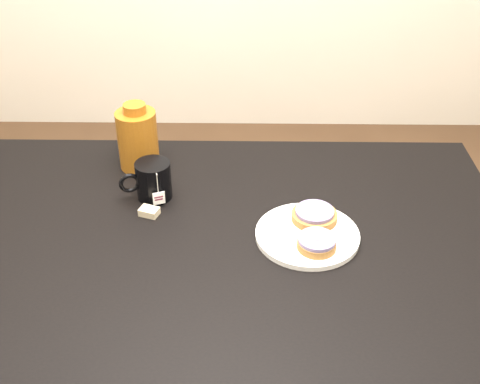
{
  "coord_description": "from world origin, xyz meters",
  "views": [
    {
      "loc": [
        0.08,
        -1.09,
        1.61
      ],
      "look_at": [
        0.06,
        0.1,
        0.81
      ],
      "focal_mm": 45.0,
      "sensor_mm": 36.0,
      "label": 1
    }
  ],
  "objects_px": {
    "teabag_pouch": "(149,212)",
    "plate": "(307,234)",
    "bagel_package": "(138,139)",
    "bagel_front": "(317,243)",
    "mug": "(153,180)",
    "table": "(214,264)",
    "bagel_back": "(314,215)"
  },
  "relations": [
    {
      "from": "bagel_back",
      "to": "bagel_front",
      "type": "height_order",
      "value": "same"
    },
    {
      "from": "table",
      "to": "bagel_front",
      "type": "relative_size",
      "value": 12.37
    },
    {
      "from": "teabag_pouch",
      "to": "plate",
      "type": "bearing_deg",
      "value": -12.39
    },
    {
      "from": "table",
      "to": "bagel_front",
      "type": "xyz_separation_m",
      "value": [
        0.23,
        -0.05,
        0.11
      ]
    },
    {
      "from": "bagel_front",
      "to": "mug",
      "type": "xyz_separation_m",
      "value": [
        -0.39,
        0.21,
        0.02
      ]
    },
    {
      "from": "plate",
      "to": "table",
      "type": "bearing_deg",
      "value": -179.8
    },
    {
      "from": "plate",
      "to": "teabag_pouch",
      "type": "distance_m",
      "value": 0.38
    },
    {
      "from": "bagel_front",
      "to": "teabag_pouch",
      "type": "xyz_separation_m",
      "value": [
        -0.39,
        0.13,
        -0.02
      ]
    },
    {
      "from": "bagel_front",
      "to": "bagel_package",
      "type": "xyz_separation_m",
      "value": [
        -0.45,
        0.36,
        0.06
      ]
    },
    {
      "from": "bagel_front",
      "to": "teabag_pouch",
      "type": "height_order",
      "value": "bagel_front"
    },
    {
      "from": "bagel_package",
      "to": "bagel_back",
      "type": "bearing_deg",
      "value": -29.68
    },
    {
      "from": "bagel_front",
      "to": "bagel_package",
      "type": "distance_m",
      "value": 0.58
    },
    {
      "from": "plate",
      "to": "teabag_pouch",
      "type": "height_order",
      "value": "teabag_pouch"
    },
    {
      "from": "plate",
      "to": "bagel_package",
      "type": "relative_size",
      "value": 1.29
    },
    {
      "from": "plate",
      "to": "mug",
      "type": "bearing_deg",
      "value": 156.87
    },
    {
      "from": "bagel_front",
      "to": "bagel_package",
      "type": "relative_size",
      "value": 0.61
    },
    {
      "from": "table",
      "to": "teabag_pouch",
      "type": "height_order",
      "value": "teabag_pouch"
    },
    {
      "from": "bagel_package",
      "to": "table",
      "type": "bearing_deg",
      "value": -55.11
    },
    {
      "from": "bagel_back",
      "to": "bagel_front",
      "type": "relative_size",
      "value": 1.16
    },
    {
      "from": "table",
      "to": "bagel_package",
      "type": "height_order",
      "value": "bagel_package"
    },
    {
      "from": "table",
      "to": "bagel_package",
      "type": "bearing_deg",
      "value": 124.89
    },
    {
      "from": "mug",
      "to": "bagel_package",
      "type": "height_order",
      "value": "bagel_package"
    },
    {
      "from": "plate",
      "to": "bagel_package",
      "type": "bearing_deg",
      "value": 144.39
    },
    {
      "from": "bagel_front",
      "to": "mug",
      "type": "bearing_deg",
      "value": 151.39
    },
    {
      "from": "bagel_front",
      "to": "plate",
      "type": "bearing_deg",
      "value": 106.31
    },
    {
      "from": "teabag_pouch",
      "to": "bagel_front",
      "type": "bearing_deg",
      "value": -19.07
    },
    {
      "from": "plate",
      "to": "mug",
      "type": "xyz_separation_m",
      "value": [
        -0.37,
        0.16,
        0.04
      ]
    },
    {
      "from": "table",
      "to": "mug",
      "type": "xyz_separation_m",
      "value": [
        -0.16,
        0.16,
        0.13
      ]
    },
    {
      "from": "bagel_package",
      "to": "bagel_front",
      "type": "bearing_deg",
      "value": -38.98
    },
    {
      "from": "mug",
      "to": "teabag_pouch",
      "type": "height_order",
      "value": "mug"
    },
    {
      "from": "plate",
      "to": "bagel_back",
      "type": "bearing_deg",
      "value": 69.35
    },
    {
      "from": "plate",
      "to": "teabag_pouch",
      "type": "xyz_separation_m",
      "value": [
        -0.37,
        0.08,
        0.0
      ]
    }
  ]
}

